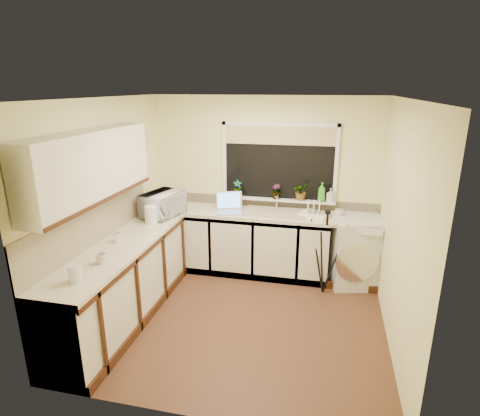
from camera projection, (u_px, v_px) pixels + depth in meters
name	position (u px, v px, depth m)	size (l,w,h in m)	color
floor	(241.00, 317.00, 4.59)	(3.20, 3.20, 0.00)	brown
ceiling	(242.00, 98.00, 3.86)	(3.20, 3.20, 0.00)	white
wall_back	(264.00, 184.00, 5.62)	(3.20, 3.20, 0.00)	#F7EEA4
wall_front	(196.00, 282.00, 2.83)	(3.20, 3.20, 0.00)	#F7EEA4
wall_left	(106.00, 207.00, 4.56)	(3.00, 3.00, 0.00)	#F7EEA4
wall_right	(400.00, 228.00, 3.89)	(3.00, 3.00, 0.00)	#F7EEA4
base_cabinet_back	(238.00, 242.00, 5.65)	(2.55, 0.60, 0.86)	silver
base_cabinet_left	(123.00, 284.00, 4.45)	(0.54, 2.40, 0.86)	silver
worktop_back	(260.00, 214.00, 5.44)	(3.20, 0.60, 0.04)	beige
worktop_left	(120.00, 247.00, 4.32)	(0.60, 2.40, 0.04)	beige
upper_cabinet	(91.00, 166.00, 3.94)	(0.28, 1.90, 0.70)	silver
splashback_left	(94.00, 224.00, 4.31)	(0.02, 2.40, 0.45)	beige
splashback_back	(264.00, 202.00, 5.69)	(3.20, 0.02, 0.14)	beige
window_glass	(279.00, 163.00, 5.47)	(1.50, 0.02, 1.00)	black
window_blind	(279.00, 135.00, 5.33)	(1.50, 0.02, 0.25)	tan
windowsill	(277.00, 199.00, 5.57)	(1.60, 0.14, 0.03)	white
sink	(275.00, 212.00, 5.39)	(0.82, 0.46, 0.03)	tan
faucet	(277.00, 201.00, 5.53)	(0.03, 0.03, 0.24)	silver
washing_machine	(356.00, 251.00, 5.28)	(0.65, 0.63, 0.92)	silver
laptop	(230.00, 207.00, 5.46)	(0.45, 0.44, 0.26)	#ACACB4
kettle	(151.00, 215.00, 4.99)	(0.16, 0.16, 0.21)	white
dish_rack	(315.00, 215.00, 5.25)	(0.36, 0.27, 0.05)	white
tripod	(325.00, 253.00, 4.97)	(0.55, 0.55, 1.12)	black
glass_jug	(75.00, 273.00, 3.49)	(0.11, 0.11, 0.16)	silver
steel_jar	(117.00, 237.00, 4.40)	(0.08, 0.08, 0.10)	white
microwave	(163.00, 204.00, 5.27)	(0.57, 0.39, 0.32)	white
plant_a	(238.00, 188.00, 5.64)	(0.12, 0.08, 0.23)	#999999
plant_c	(276.00, 191.00, 5.52)	(0.12, 0.12, 0.21)	#999999
plant_d	(301.00, 191.00, 5.46)	(0.23, 0.20, 0.25)	#999999
soap_bottle_green	(322.00, 192.00, 5.37)	(0.10, 0.10, 0.27)	green
soap_bottle_clear	(331.00, 195.00, 5.38)	(0.08, 0.09, 0.19)	#999999
cup_back	(339.00, 213.00, 5.26)	(0.12, 0.12, 0.10)	beige
cup_left	(101.00, 259.00, 3.87)	(0.11, 0.11, 0.10)	#BEB79D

